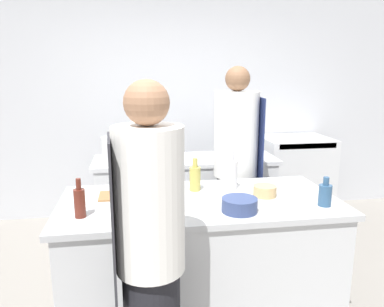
% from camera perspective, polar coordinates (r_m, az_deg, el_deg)
% --- Properties ---
extents(wall_back, '(8.00, 0.06, 2.80)m').
position_cam_1_polar(wall_back, '(4.59, -3.50, 8.01)').
color(wall_back, silver).
rests_on(wall_back, ground_plane).
extents(prep_counter, '(1.92, 0.90, 0.89)m').
position_cam_1_polar(prep_counter, '(2.79, 1.16, -15.58)').
color(prep_counter, silver).
rests_on(prep_counter, ground_plane).
extents(pass_counter, '(1.86, 0.59, 0.89)m').
position_cam_1_polar(pass_counter, '(3.94, -0.97, -6.98)').
color(pass_counter, silver).
rests_on(pass_counter, ground_plane).
extents(oven_range, '(0.80, 0.65, 0.97)m').
position_cam_1_polar(oven_range, '(4.77, 15.26, -3.42)').
color(oven_range, silver).
rests_on(oven_range, ground_plane).
extents(chef_at_prep_near, '(0.36, 0.35, 1.72)m').
position_cam_1_polar(chef_at_prep_near, '(1.93, -6.44, -15.02)').
color(chef_at_prep_near, black).
rests_on(chef_at_prep_near, ground_plane).
extents(chef_at_stove, '(0.42, 0.40, 1.80)m').
position_cam_1_polar(chef_at_stove, '(3.42, 6.68, -2.15)').
color(chef_at_stove, black).
rests_on(chef_at_stove, ground_plane).
extents(bottle_olive_oil, '(0.08, 0.08, 0.25)m').
position_cam_1_polar(bottle_olive_oil, '(2.78, 0.37, -3.71)').
color(bottle_olive_oil, '#B2A84C').
rests_on(bottle_olive_oil, prep_counter).
extents(bottle_vinegar, '(0.07, 0.07, 0.24)m').
position_cam_1_polar(bottle_vinegar, '(2.38, -16.75, -7.09)').
color(bottle_vinegar, '#5B2319').
rests_on(bottle_vinegar, prep_counter).
extents(bottle_wine, '(0.09, 0.09, 0.20)m').
position_cam_1_polar(bottle_wine, '(2.62, 19.62, -5.89)').
color(bottle_wine, '#2D5175').
rests_on(bottle_wine, prep_counter).
extents(bottle_cooking_oil, '(0.09, 0.09, 0.30)m').
position_cam_1_polar(bottle_cooking_oil, '(2.82, 6.02, -3.07)').
color(bottle_cooking_oil, silver).
rests_on(bottle_cooking_oil, prep_counter).
extents(bowl_mixing_large, '(0.16, 0.16, 0.08)m').
position_cam_1_polar(bowl_mixing_large, '(2.72, 11.06, -5.63)').
color(bowl_mixing_large, tan).
rests_on(bowl_mixing_large, prep_counter).
extents(bowl_prep_small, '(0.23, 0.23, 0.09)m').
position_cam_1_polar(bowl_prep_small, '(2.40, 7.25, -7.78)').
color(bowl_prep_small, navy).
rests_on(bowl_prep_small, prep_counter).
extents(bowl_ceramic_blue, '(0.25, 0.25, 0.06)m').
position_cam_1_polar(bowl_ceramic_blue, '(2.39, -8.64, -8.27)').
color(bowl_ceramic_blue, tan).
rests_on(bowl_ceramic_blue, prep_counter).
extents(cutting_board, '(0.35, 0.21, 0.01)m').
position_cam_1_polar(cutting_board, '(2.72, -10.27, -6.26)').
color(cutting_board, olive).
rests_on(cutting_board, prep_counter).
extents(stockpot, '(0.24, 0.24, 0.23)m').
position_cam_1_polar(stockpot, '(3.83, -11.86, 0.81)').
color(stockpot, silver).
rests_on(stockpot, pass_counter).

